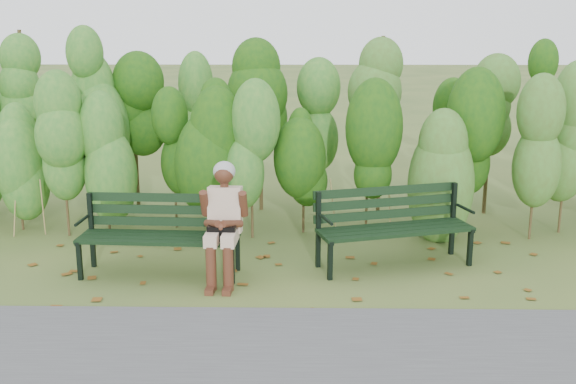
{
  "coord_description": "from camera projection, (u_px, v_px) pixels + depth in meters",
  "views": [
    {
      "loc": [
        0.12,
        -6.44,
        2.41
      ],
      "look_at": [
        0.0,
        0.35,
        0.75
      ],
      "focal_mm": 42.0,
      "sensor_mm": 36.0,
      "label": 1
    }
  ],
  "objects": [
    {
      "name": "footpath",
      "position": [
        281.0,
        382.0,
        4.69
      ],
      "size": [
        60.0,
        2.5,
        0.01
      ],
      "primitive_type": "cube",
      "color": "#474749",
      "rests_on": "ground"
    },
    {
      "name": "bench_left",
      "position": [
        161.0,
        228.0,
        6.72
      ],
      "size": [
        1.6,
        0.59,
        0.79
      ],
      "color": "black",
      "rests_on": "ground"
    },
    {
      "name": "seated_woman",
      "position": [
        223.0,
        215.0,
        6.48
      ],
      "size": [
        0.47,
        0.68,
        1.16
      ],
      "color": "#C1A68C",
      "rests_on": "ground"
    },
    {
      "name": "hedge_band",
      "position": [
        290.0,
        123.0,
        8.34
      ],
      "size": [
        11.04,
        1.67,
        2.42
      ],
      "color": "#47381E",
      "rests_on": "ground"
    },
    {
      "name": "ground",
      "position": [
        287.0,
        272.0,
        6.83
      ],
      "size": [
        80.0,
        80.0,
        0.0
      ],
      "primitive_type": "plane",
      "color": "#435B29"
    },
    {
      "name": "leaf_litter",
      "position": [
        288.0,
        270.0,
        6.89
      ],
      "size": [
        5.96,
        2.14,
        0.01
      ],
      "color": "brown",
      "rests_on": "ground"
    },
    {
      "name": "bench_right",
      "position": [
        392.0,
        220.0,
        6.96
      ],
      "size": [
        1.68,
        0.95,
        0.8
      ],
      "color": "black",
      "rests_on": "ground"
    }
  ]
}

